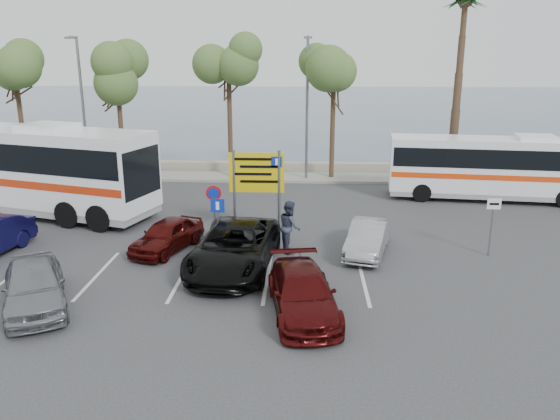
{
  "coord_description": "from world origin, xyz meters",
  "views": [
    {
      "loc": [
        2.9,
        -17.91,
        7.29
      ],
      "look_at": [
        1.94,
        3.0,
        1.22
      ],
      "focal_mm": 35.0,
      "sensor_mm": 36.0,
      "label": 1
    }
  ],
  "objects_px": {
    "street_lamp_right": "(307,102)",
    "car_red": "(167,235)",
    "coach_bus_left": "(18,171)",
    "car_silver_a": "(34,285)",
    "street_lamp_left": "(82,101)",
    "coach_bus_right": "(498,170)",
    "car_maroon": "(303,293)",
    "suv_black": "(234,247)",
    "direction_sign": "(257,179)",
    "car_silver_b": "(368,238)",
    "pedestrian_far": "(290,226)"
  },
  "relations": [
    {
      "from": "coach_bus_right",
      "to": "car_maroon",
      "type": "height_order",
      "value": "coach_bus_right"
    },
    {
      "from": "coach_bus_right",
      "to": "car_red",
      "type": "relative_size",
      "value": 3.05
    },
    {
      "from": "pedestrian_far",
      "to": "coach_bus_left",
      "type": "bearing_deg",
      "value": 55.48
    },
    {
      "from": "car_maroon",
      "to": "car_silver_b",
      "type": "relative_size",
      "value": 1.18
    },
    {
      "from": "coach_bus_right",
      "to": "car_maroon",
      "type": "bearing_deg",
      "value": -126.7
    },
    {
      "from": "street_lamp_right",
      "to": "direction_sign",
      "type": "xyz_separation_m",
      "value": [
        -2.0,
        -10.32,
        -2.17
      ]
    },
    {
      "from": "coach_bus_left",
      "to": "pedestrian_far",
      "type": "bearing_deg",
      "value": -20.78
    },
    {
      "from": "street_lamp_left",
      "to": "coach_bus_left",
      "type": "height_order",
      "value": "street_lamp_left"
    },
    {
      "from": "suv_black",
      "to": "pedestrian_far",
      "type": "distance_m",
      "value": 2.62
    },
    {
      "from": "street_lamp_left",
      "to": "car_maroon",
      "type": "distance_m",
      "value": 21.72
    },
    {
      "from": "coach_bus_left",
      "to": "car_red",
      "type": "distance_m",
      "value": 9.7
    },
    {
      "from": "car_red",
      "to": "street_lamp_right",
      "type": "bearing_deg",
      "value": 86.23
    },
    {
      "from": "suv_black",
      "to": "coach_bus_left",
      "type": "bearing_deg",
      "value": 153.6
    },
    {
      "from": "car_silver_a",
      "to": "car_red",
      "type": "relative_size",
      "value": 1.17
    },
    {
      "from": "car_silver_a",
      "to": "coach_bus_right",
      "type": "bearing_deg",
      "value": 9.8
    },
    {
      "from": "coach_bus_left",
      "to": "direction_sign",
      "type": "bearing_deg",
      "value": -16.03
    },
    {
      "from": "coach_bus_right",
      "to": "car_silver_b",
      "type": "height_order",
      "value": "coach_bus_right"
    },
    {
      "from": "street_lamp_left",
      "to": "direction_sign",
      "type": "height_order",
      "value": "street_lamp_left"
    },
    {
      "from": "coach_bus_left",
      "to": "car_silver_a",
      "type": "relative_size",
      "value": 3.31
    },
    {
      "from": "car_red",
      "to": "street_lamp_left",
      "type": "bearing_deg",
      "value": 142.66
    },
    {
      "from": "street_lamp_right",
      "to": "pedestrian_far",
      "type": "distance_m",
      "value": 12.45
    },
    {
      "from": "coach_bus_right",
      "to": "car_silver_a",
      "type": "relative_size",
      "value": 2.62
    },
    {
      "from": "suv_black",
      "to": "coach_bus_right",
      "type": "bearing_deg",
      "value": 43.95
    },
    {
      "from": "car_maroon",
      "to": "street_lamp_left",
      "type": "bearing_deg",
      "value": 118.27
    },
    {
      "from": "street_lamp_left",
      "to": "car_silver_a",
      "type": "bearing_deg",
      "value": -73.63
    },
    {
      "from": "car_silver_a",
      "to": "suv_black",
      "type": "distance_m",
      "value": 6.41
    },
    {
      "from": "suv_black",
      "to": "car_silver_b",
      "type": "distance_m",
      "value": 5.1
    },
    {
      "from": "car_silver_b",
      "to": "pedestrian_far",
      "type": "height_order",
      "value": "pedestrian_far"
    },
    {
      "from": "coach_bus_left",
      "to": "car_maroon",
      "type": "relative_size",
      "value": 3.19
    },
    {
      "from": "street_lamp_right",
      "to": "car_silver_b",
      "type": "height_order",
      "value": "street_lamp_right"
    },
    {
      "from": "coach_bus_left",
      "to": "car_maroon",
      "type": "xyz_separation_m",
      "value": [
        13.39,
        -10.0,
        -1.34
      ]
    },
    {
      "from": "car_maroon",
      "to": "pedestrian_far",
      "type": "relative_size",
      "value": 2.2
    },
    {
      "from": "street_lamp_right",
      "to": "car_red",
      "type": "relative_size",
      "value": 2.23
    },
    {
      "from": "coach_bus_right",
      "to": "street_lamp_right",
      "type": "bearing_deg",
      "value": 158.32
    },
    {
      "from": "car_silver_a",
      "to": "suv_black",
      "type": "relative_size",
      "value": 0.74
    },
    {
      "from": "coach_bus_left",
      "to": "suv_black",
      "type": "height_order",
      "value": "coach_bus_left"
    },
    {
      "from": "street_lamp_right",
      "to": "car_silver_b",
      "type": "bearing_deg",
      "value": -79.17
    },
    {
      "from": "coach_bus_left",
      "to": "pedestrian_far",
      "type": "relative_size",
      "value": 7.03
    },
    {
      "from": "car_maroon",
      "to": "street_lamp_right",
      "type": "bearing_deg",
      "value": 80.78
    },
    {
      "from": "street_lamp_left",
      "to": "direction_sign",
      "type": "distance_m",
      "value": 15.24
    },
    {
      "from": "street_lamp_right",
      "to": "car_silver_a",
      "type": "bearing_deg",
      "value": -115.18
    },
    {
      "from": "pedestrian_far",
      "to": "car_red",
      "type": "bearing_deg",
      "value": 77.73
    },
    {
      "from": "car_red",
      "to": "car_silver_b",
      "type": "xyz_separation_m",
      "value": [
        7.59,
        0.0,
        -0.0
      ]
    },
    {
      "from": "suv_black",
      "to": "car_silver_b",
      "type": "relative_size",
      "value": 1.53
    },
    {
      "from": "street_lamp_right",
      "to": "car_maroon",
      "type": "relative_size",
      "value": 1.84
    },
    {
      "from": "coach_bus_right",
      "to": "car_silver_a",
      "type": "bearing_deg",
      "value": -143.39
    },
    {
      "from": "car_silver_a",
      "to": "car_red",
      "type": "distance_m",
      "value": 5.69
    },
    {
      "from": "coach_bus_left",
      "to": "street_lamp_left",
      "type": "bearing_deg",
      "value": 85.99
    },
    {
      "from": "street_lamp_right",
      "to": "suv_black",
      "type": "relative_size",
      "value": 1.41
    },
    {
      "from": "coach_bus_left",
      "to": "car_silver_b",
      "type": "distance_m",
      "value": 16.62
    }
  ]
}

